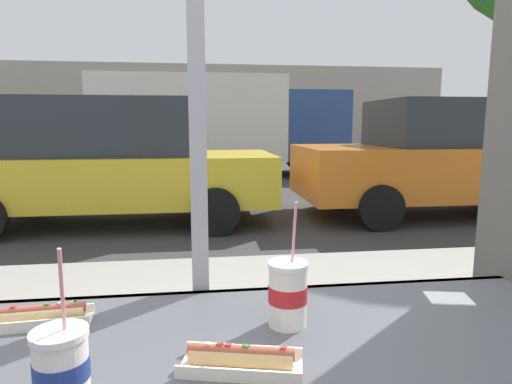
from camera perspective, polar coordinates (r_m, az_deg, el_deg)
ground_plane at (r=9.35m, az=-7.47°, el=-0.14°), size 60.00×60.00×0.00m
sidewalk_strip at (r=3.16m, az=-7.12°, el=-17.34°), size 16.00×2.80×0.14m
building_facade_far at (r=24.78m, az=-7.69°, el=10.82°), size 28.00×1.20×4.63m
soda_cup_left at (r=1.12m, az=4.12°, el=-13.01°), size 0.10×0.10×0.32m
soda_cup_right at (r=0.90m, az=-24.14°, el=-20.15°), size 0.10×0.10×0.30m
hotdog_tray_near at (r=0.96m, az=-2.05°, el=-20.96°), size 0.27×0.16×0.05m
hotdog_tray_far at (r=1.26m, az=-26.11°, el=-14.27°), size 0.24×0.10×0.05m
napkin_wrapper at (r=1.41m, az=23.82°, el=-12.58°), size 0.14×0.11×0.00m
parked_car_yellow at (r=6.67m, az=-18.27°, el=3.70°), size 4.64×2.00×1.81m
parked_car_orange at (r=7.65m, az=23.52°, el=4.12°), size 4.62×2.06×1.83m
box_truck at (r=12.39m, az=-4.94°, el=9.18°), size 6.85×2.44×2.73m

